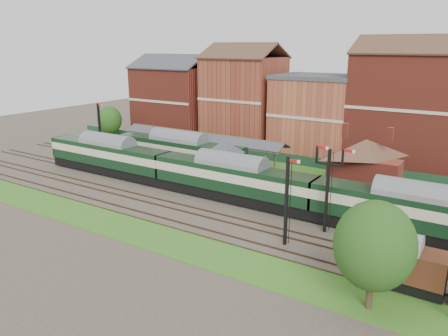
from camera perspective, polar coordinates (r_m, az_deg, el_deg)
The scene contains 18 objects.
ground at distance 49.57m, azimuth 0.87°, elevation -4.24°, with size 160.00×160.00×0.00m, color #473D33.
grass_back at distance 63.07m, azimuth 8.58°, elevation 0.03°, with size 90.00×4.50×0.06m, color #2D6619.
grass_front at distance 40.63m, azimuth -8.23°, elevation -9.05°, with size 90.00×5.00×0.06m, color #2D6619.
fence at distance 64.66m, azimuth 9.35°, elevation 1.05°, with size 90.00×0.12×1.50m, color #193823.
platform at distance 59.81m, azimuth 1.75°, elevation -0.20°, with size 55.00×3.40×1.00m, color #2D2D2D.
signal_box at distance 52.76m, azimuth -0.01°, elevation 0.64°, with size 5.40×5.40×6.00m.
brick_hut at distance 49.65m, azimuth 7.78°, elevation -2.90°, with size 3.20×2.64×2.94m.
station_building at distance 52.53m, azimuth 17.87°, elevation 0.66°, with size 8.10×8.10×5.90m.
canopy at distance 62.05m, azimuth -2.98°, elevation 4.25°, with size 26.00×3.89×4.08m.
semaphore_bracket at distance 41.02m, azimuth 13.43°, elevation -2.18°, with size 3.60×0.25×8.18m.
semaphore_platform_end at distance 73.50m, azimuth -15.95°, elevation 5.14°, with size 1.23×0.25×8.00m.
semaphore_siding at distance 37.90m, azimuth 8.20°, elevation -4.17°, with size 1.23×0.25×8.00m.
town_backdrop at distance 69.85m, azimuth 11.77°, elevation 7.26°, with size 69.00×10.00×16.00m.
dmu_train at distance 48.69m, azimuth 0.98°, elevation -1.36°, with size 58.79×3.09×4.52m.
platform_railcar at distance 60.81m, azimuth -5.87°, elevation 2.13°, with size 20.18×3.18×4.65m.
goods_van_a at distance 34.35m, azimuth 22.60°, elevation -11.60°, with size 5.43×2.35×3.30m.
tree_far at distance 29.96m, azimuth 19.04°, elevation -9.59°, with size 5.21×5.21×7.60m.
tree_back at distance 82.22m, azimuth -14.70°, elevation 6.09°, with size 4.34×4.34×6.34m.
Camera 1 is at (24.58, -39.55, 17.01)m, focal length 35.00 mm.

